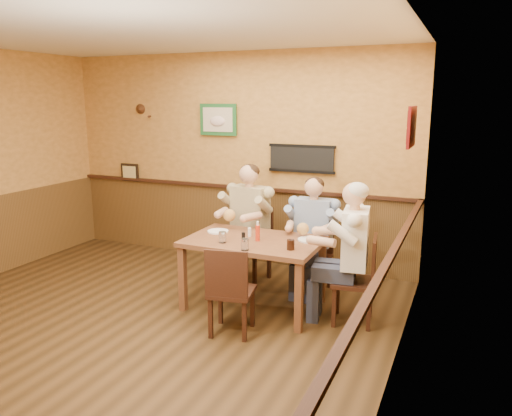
{
  "coord_description": "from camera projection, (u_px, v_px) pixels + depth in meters",
  "views": [
    {
      "loc": [
        2.96,
        -3.57,
        2.19
      ],
      "look_at": [
        0.99,
        1.0,
        1.1
      ],
      "focal_mm": 35.0,
      "sensor_mm": 36.0,
      "label": 1
    }
  ],
  "objects": [
    {
      "name": "plate_far_left",
      "position": [
        218.0,
        231.0,
        5.52
      ],
      "size": [
        0.29,
        0.29,
        0.02
      ],
      "primitive_type": "cylinder",
      "rotation": [
        0.0,
        0.0,
        -0.27
      ],
      "color": "white",
      "rests_on": "dining_table"
    },
    {
      "name": "room",
      "position": [
        135.0,
        155.0,
        4.56
      ],
      "size": [
        5.02,
        5.03,
        2.81
      ],
      "color": "#31200E",
      "rests_on": "ground"
    },
    {
      "name": "hot_sauce_bottle",
      "position": [
        258.0,
        232.0,
        5.15
      ],
      "size": [
        0.05,
        0.05,
        0.19
      ],
      "primitive_type": "cylinder",
      "rotation": [
        0.0,
        0.0,
        -0.17
      ],
      "color": "red",
      "rests_on": "dining_table"
    },
    {
      "name": "pepper_shaker",
      "position": [
        243.0,
        237.0,
        5.15
      ],
      "size": [
        0.05,
        0.05,
        0.09
      ],
      "primitive_type": "cylinder",
      "rotation": [
        0.0,
        0.0,
        -0.34
      ],
      "color": "black",
      "rests_on": "dining_table"
    },
    {
      "name": "chair_right_end",
      "position": [
        354.0,
        280.0,
        4.92
      ],
      "size": [
        0.46,
        0.46,
        0.89
      ],
      "primitive_type": null,
      "rotation": [
        0.0,
        0.0,
        -1.43
      ],
      "color": "#381D11",
      "rests_on": "ground"
    },
    {
      "name": "diner_tan_shirt",
      "position": [
        250.0,
        229.0,
        6.05
      ],
      "size": [
        0.68,
        0.68,
        1.29
      ],
      "primitive_type": null,
      "rotation": [
        0.0,
        0.0,
        -0.15
      ],
      "color": "tan",
      "rests_on": "ground"
    },
    {
      "name": "chair_near_side",
      "position": [
        232.0,
        289.0,
        4.7
      ],
      "size": [
        0.47,
        0.47,
        0.87
      ],
      "primitive_type": null,
      "rotation": [
        0.0,
        0.0,
        3.33
      ],
      "color": "#381D11",
      "rests_on": "ground"
    },
    {
      "name": "water_glass_left",
      "position": [
        223.0,
        237.0,
        5.1
      ],
      "size": [
        0.09,
        0.09,
        0.11
      ],
      "primitive_type": "cylinder",
      "rotation": [
        0.0,
        0.0,
        -0.24
      ],
      "color": "silver",
      "rests_on": "dining_table"
    },
    {
      "name": "plate_far_right",
      "position": [
        310.0,
        240.0,
        5.18
      ],
      "size": [
        0.33,
        0.33,
        0.02
      ],
      "primitive_type": "cylinder",
      "rotation": [
        0.0,
        0.0,
        0.34
      ],
      "color": "silver",
      "rests_on": "dining_table"
    },
    {
      "name": "dining_table",
      "position": [
        254.0,
        248.0,
        5.25
      ],
      "size": [
        1.4,
        0.9,
        0.75
      ],
      "color": "brown",
      "rests_on": "ground"
    },
    {
      "name": "salt_shaker",
      "position": [
        250.0,
        232.0,
        5.33
      ],
      "size": [
        0.05,
        0.05,
        0.09
      ],
      "primitive_type": "cylinder",
      "rotation": [
        0.0,
        0.0,
        0.4
      ],
      "color": "white",
      "rests_on": "dining_table"
    },
    {
      "name": "cola_tumbler",
      "position": [
        291.0,
        245.0,
        4.86
      ],
      "size": [
        0.1,
        0.1,
        0.1
      ],
      "primitive_type": "cylinder",
      "rotation": [
        0.0,
        0.0,
        0.33
      ],
      "color": "black",
      "rests_on": "dining_table"
    },
    {
      "name": "diner_white_elder",
      "position": [
        354.0,
        261.0,
        4.88
      ],
      "size": [
        0.66,
        0.66,
        1.27
      ],
      "primitive_type": null,
      "rotation": [
        0.0,
        0.0,
        -1.43
      ],
      "color": "white",
      "rests_on": "ground"
    },
    {
      "name": "chair_back_right",
      "position": [
        313.0,
        256.0,
        5.75
      ],
      "size": [
        0.39,
        0.39,
        0.84
      ],
      "primitive_type": null,
      "rotation": [
        0.0,
        0.0,
        0.01
      ],
      "color": "#381D11",
      "rests_on": "ground"
    },
    {
      "name": "diner_blue_polo",
      "position": [
        313.0,
        241.0,
        5.71
      ],
      "size": [
        0.56,
        0.56,
        1.2
      ],
      "primitive_type": null,
      "rotation": [
        0.0,
        0.0,
        0.01
      ],
      "color": "#7A91B8",
      "rests_on": "ground"
    },
    {
      "name": "water_glass_mid",
      "position": [
        245.0,
        244.0,
        4.84
      ],
      "size": [
        0.09,
        0.09,
        0.12
      ],
      "primitive_type": "cylinder",
      "rotation": [
        0.0,
        0.0,
        0.2
      ],
      "color": "silver",
      "rests_on": "dining_table"
    },
    {
      "name": "chair_back_left",
      "position": [
        250.0,
        244.0,
        6.09
      ],
      "size": [
        0.47,
        0.47,
        0.9
      ],
      "primitive_type": null,
      "rotation": [
        0.0,
        0.0,
        -0.15
      ],
      "color": "#381D11",
      "rests_on": "ground"
    }
  ]
}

